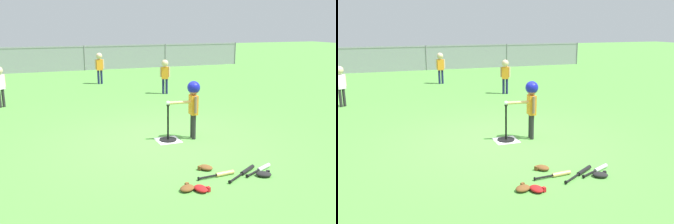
# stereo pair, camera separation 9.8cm
# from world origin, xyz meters

# --- Properties ---
(ground_plane) EXTENTS (60.00, 60.00, 0.00)m
(ground_plane) POSITION_xyz_m (0.00, 0.00, 0.00)
(ground_plane) COLOR #51933D
(home_plate) EXTENTS (0.44, 0.44, 0.01)m
(home_plate) POSITION_xyz_m (0.10, 0.07, 0.00)
(home_plate) COLOR white
(home_plate) RESTS_ON ground_plane
(batting_tee) EXTENTS (0.32, 0.32, 0.69)m
(batting_tee) POSITION_xyz_m (0.10, 0.07, 0.11)
(batting_tee) COLOR black
(batting_tee) RESTS_ON ground_plane
(baseball_on_tee) EXTENTS (0.07, 0.07, 0.07)m
(baseball_on_tee) POSITION_xyz_m (0.10, 0.07, 0.72)
(baseball_on_tee) COLOR white
(baseball_on_tee) RESTS_ON batting_tee
(batter_child) EXTENTS (0.63, 0.32, 1.11)m
(batter_child) POSITION_xyz_m (0.59, 0.03, 0.79)
(batter_child) COLOR #262626
(batter_child) RESTS_ON ground_plane
(fielder_deep_right) EXTENTS (0.33, 0.22, 1.12)m
(fielder_deep_right) POSITION_xyz_m (0.01, 7.01, 0.72)
(fielder_deep_right) COLOR #191E4C
(fielder_deep_right) RESTS_ON ground_plane
(fielder_deep_center) EXTENTS (0.30, 0.21, 1.06)m
(fielder_deep_center) POSITION_xyz_m (1.59, 4.42, 0.68)
(fielder_deep_center) COLOR #191E4C
(fielder_deep_center) RESTS_ON ground_plane
(fielder_near_right) EXTENTS (0.26, 0.23, 1.07)m
(fielder_near_right) POSITION_xyz_m (-3.05, 4.15, 0.69)
(fielder_near_right) COLOR #262626
(fielder_near_right) RESTS_ON ground_plane
(spare_bat_silver) EXTENTS (0.57, 0.30, 0.06)m
(spare_bat_silver) POSITION_xyz_m (0.93, -1.75, 0.03)
(spare_bat_silver) COLOR silver
(spare_bat_silver) RESTS_ON ground_plane
(spare_bat_wood) EXTENTS (0.59, 0.10, 0.06)m
(spare_bat_wood) POSITION_xyz_m (0.27, -1.72, 0.03)
(spare_bat_wood) COLOR #DBB266
(spare_bat_wood) RESTS_ON ground_plane
(spare_bat_black) EXTENTS (0.64, 0.42, 0.06)m
(spare_bat_black) POSITION_xyz_m (0.64, -1.75, 0.03)
(spare_bat_black) COLOR black
(spare_bat_black) RESTS_ON ground_plane
(glove_by_plate) EXTENTS (0.26, 0.27, 0.07)m
(glove_by_plate) POSITION_xyz_m (0.15, -1.43, 0.04)
(glove_by_plate) COLOR brown
(glove_by_plate) RESTS_ON ground_plane
(glove_near_bats) EXTENTS (0.27, 0.24, 0.07)m
(glove_near_bats) POSITION_xyz_m (-0.37, -1.97, 0.04)
(glove_near_bats) COLOR brown
(glove_near_bats) RESTS_ON ground_plane
(glove_tossed_aside) EXTENTS (0.27, 0.25, 0.07)m
(glove_tossed_aside) POSITION_xyz_m (0.84, -1.94, 0.04)
(glove_tossed_aside) COLOR black
(glove_tossed_aside) RESTS_ON ground_plane
(glove_outfield_drop) EXTENTS (0.21, 0.25, 0.07)m
(glove_outfield_drop) POSITION_xyz_m (-0.21, -2.05, 0.04)
(glove_outfield_drop) COLOR #B21919
(glove_outfield_drop) RESTS_ON ground_plane
(outfield_fence) EXTENTS (16.06, 0.06, 1.15)m
(outfield_fence) POSITION_xyz_m (0.00, 11.13, 0.62)
(outfield_fence) COLOR slate
(outfield_fence) RESTS_ON ground_plane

